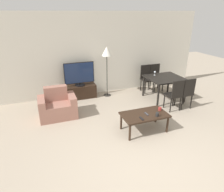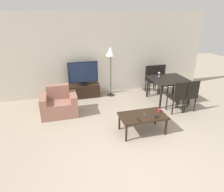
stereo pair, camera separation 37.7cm
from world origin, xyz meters
The scene contains 17 objects.
ground_plane centered at (0.00, 0.00, 0.00)m, with size 18.00×18.00×0.00m, color tan.
wall_back centered at (0.00, 3.88, 1.35)m, with size 7.77×0.06×2.70m.
armchair centered at (-1.41, 2.51, 0.30)m, with size 0.97×0.65×0.82m.
tv_stand centered at (-0.56, 3.60, 0.22)m, with size 1.02×0.42×0.44m.
tv centered at (-0.56, 3.60, 0.82)m, with size 0.96×0.32×0.76m.
coffee_table centered at (0.46, 1.08, 0.40)m, with size 1.09×0.62×0.45m.
dining_table centered at (1.98, 2.58, 0.65)m, with size 1.11×1.03×0.74m.
dining_chair_near centered at (1.79, 1.75, 0.53)m, with size 0.40×0.40×0.94m.
dining_chair_far centered at (2.18, 3.40, 0.53)m, with size 0.40×0.40×0.94m.
dining_chair_near_right centered at (2.18, 1.75, 0.53)m, with size 0.40×0.40×0.94m.
dining_chair_far_left centered at (1.79, 3.40, 0.53)m, with size 0.40×0.40×0.94m.
floor_lamp centered at (0.33, 3.48, 1.44)m, with size 0.32×0.32×1.67m.
remote_primary centered at (0.50, 1.05, 0.46)m, with size 0.04×0.15×0.02m.
remote_secondary centered at (0.28, 0.90, 0.46)m, with size 0.04×0.15×0.02m.
cup_white_near centered at (0.91, 1.13, 0.49)m, with size 0.08×0.08×0.07m.
cup_colored_far centered at (0.68, 0.89, 0.50)m, with size 0.07×0.07×0.09m.
wine_glass_left centered at (1.79, 2.88, 0.84)m, with size 0.07×0.07×0.15m.
Camera 2 is at (-1.32, -2.68, 2.68)m, focal length 32.00 mm.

